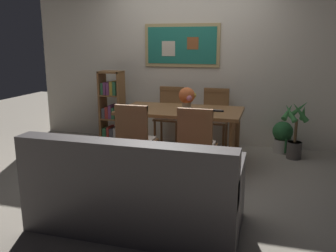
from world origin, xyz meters
The scene contains 13 objects.
ground_plane centered at (0.00, 0.00, 0.00)m, with size 12.00×12.00×0.00m, color gray.
wall_back_with_painting centered at (0.00, 1.50, 1.30)m, with size 5.20×0.14×2.60m.
dining_table centered at (0.13, 0.41, 0.63)m, with size 1.59×0.88×0.72m.
dining_chair_far_left centered at (-0.23, 1.16, 0.54)m, with size 0.40×0.41×0.91m.
dining_chair_near_right centered at (0.51, -0.39, 0.54)m, with size 0.40×0.41×0.91m.
dining_chair_far_right centered at (0.47, 1.16, 0.54)m, with size 0.40×0.41×0.91m.
dining_chair_near_left centered at (-0.21, -0.38, 0.54)m, with size 0.40×0.41×0.91m.
leather_couch centered at (0.18, -1.40, 0.31)m, with size 1.80×0.84×0.84m.
bookshelf centered at (-1.18, 1.11, 0.52)m, with size 0.36×0.28×1.14m.
potted_ivy centered at (1.46, 1.23, 0.25)m, with size 0.29×0.29×0.52m.
potted_palm centered at (1.61, 0.98, 0.38)m, with size 0.38×0.40×0.83m.
flower_vase centered at (0.23, 0.36, 0.90)m, with size 0.22×0.21×0.30m.
tv_remote centered at (0.62, 0.38, 0.73)m, with size 0.16×0.05×0.02m.
Camera 1 is at (1.26, -4.10, 1.59)m, focal length 38.34 mm.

